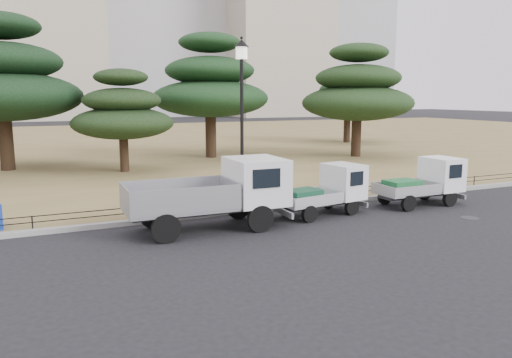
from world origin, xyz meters
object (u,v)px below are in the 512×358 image
street_lamp (242,96)px  truck_kei_rear (425,182)px  truck_large (217,191)px  truck_kei_front (327,190)px

street_lamp → truck_kei_rear: bearing=-14.9°
truck_large → truck_kei_front: 4.18m
truck_large → truck_kei_front: bearing=4.9°
truck_large → truck_kei_front: truck_large is taller
truck_large → truck_kei_front: (4.15, 0.29, -0.35)m
street_lamp → truck_large: bearing=-131.2°
truck_kei_front → truck_large: bearing=174.9°
truck_kei_front → street_lamp: street_lamp is taller
truck_large → truck_kei_rear: size_ratio=1.47×
truck_large → truck_kei_rear: (8.35, 0.07, -0.32)m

